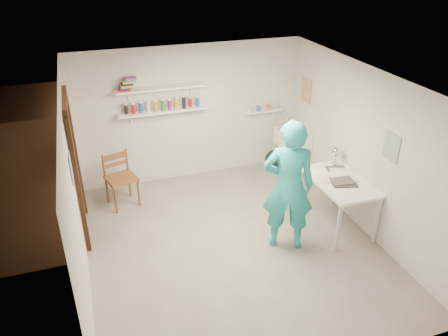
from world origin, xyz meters
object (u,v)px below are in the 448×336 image
object	(u,v)px
man	(288,186)
wall_clock	(278,160)
wooden_chair	(121,178)
desk_lamp	(336,151)
work_table	(337,203)
belfast_sink	(293,139)

from	to	relation	value
man	wall_clock	size ratio (longest dim) A/B	5.56
wooden_chair	desk_lamp	world-z (taller)	desk_lamp
desk_lamp	man	bearing A→B (deg)	-149.91
wall_clock	work_table	xyz separation A→B (m)	(1.02, -0.03, -0.88)
desk_lamp	wall_clock	bearing A→B (deg)	-159.62
man	wall_clock	world-z (taller)	man
wall_clock	desk_lamp	world-z (taller)	wall_clock
man	belfast_sink	bearing A→B (deg)	-96.36
wall_clock	work_table	size ratio (longest dim) A/B	0.29
belfast_sink	wall_clock	distance (m)	2.13
work_table	desk_lamp	bearing A→B (deg)	67.58
work_table	desk_lamp	distance (m)	0.80
wall_clock	desk_lamp	size ratio (longest dim) A/B	2.32
man	wooden_chair	bearing A→B (deg)	-19.26
belfast_sink	man	size ratio (longest dim) A/B	0.31
man	work_table	size ratio (longest dim) A/B	1.61
belfast_sink	wooden_chair	xyz separation A→B (m)	(-3.10, -0.10, -0.21)
belfast_sink	wooden_chair	distance (m)	3.11
work_table	desk_lamp	size ratio (longest dim) A/B	8.00
man	wooden_chair	size ratio (longest dim) A/B	1.97
man	wall_clock	distance (m)	0.39
man	wooden_chair	distance (m)	2.78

